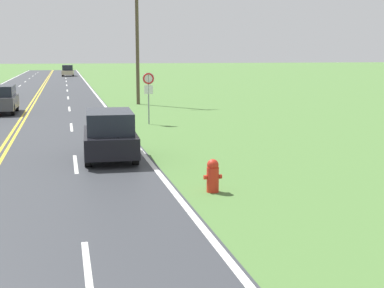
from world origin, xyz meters
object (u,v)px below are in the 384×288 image
object	(u,v)px
car_dark_grey_van_approaching	(0,99)
car_champagne_van_mid_far	(68,70)
fire_hydrant	(213,175)
traffic_sign	(149,85)
car_black_hatchback_nearest	(110,134)

from	to	relation	value
car_dark_grey_van_approaching	car_champagne_van_mid_far	bearing A→B (deg)	-4.19
fire_hydrant	car_dark_grey_van_approaching	world-z (taller)	car_dark_grey_van_approaching
fire_hydrant	traffic_sign	world-z (taller)	traffic_sign
car_dark_grey_van_approaching	car_champagne_van_mid_far	world-z (taller)	car_champagne_van_mid_far
car_champagne_van_mid_far	traffic_sign	bearing A→B (deg)	5.54
fire_hydrant	traffic_sign	size ratio (longest dim) A/B	0.33
car_black_hatchback_nearest	car_champagne_van_mid_far	xyz separation A→B (m)	(-0.80, 70.18, 0.05)
car_dark_grey_van_approaching	car_champagne_van_mid_far	xyz separation A→B (m)	(4.37, 54.53, 0.02)
traffic_sign	car_champagne_van_mid_far	bearing A→B (deg)	93.26
fire_hydrant	car_dark_grey_van_approaching	size ratio (longest dim) A/B	0.22
fire_hydrant	traffic_sign	bearing A→B (deg)	88.01
car_black_hatchback_nearest	car_champagne_van_mid_far	distance (m)	70.18
traffic_sign	car_dark_grey_van_approaching	bearing A→B (deg)	138.73
traffic_sign	car_champagne_van_mid_far	xyz separation A→B (m)	(-3.49, 61.43, -1.06)
car_black_hatchback_nearest	car_dark_grey_van_approaching	world-z (taller)	car_dark_grey_van_approaching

